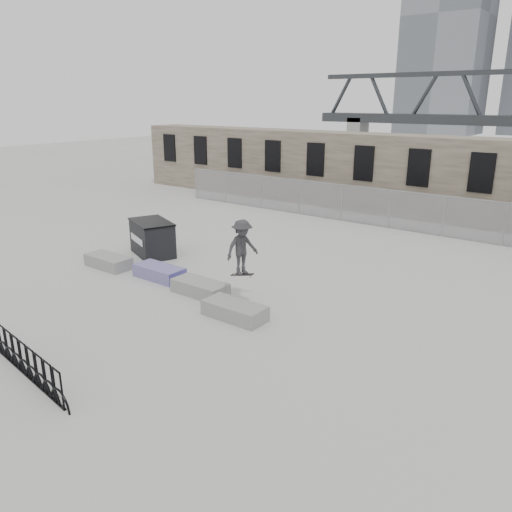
{
  "coord_description": "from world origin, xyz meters",
  "views": [
    {
      "loc": [
        12.52,
        -11.76,
        6.39
      ],
      "look_at": [
        2.72,
        1.16,
        1.3
      ],
      "focal_mm": 35.0,
      "sensor_mm": 36.0,
      "label": 1
    }
  ],
  "objects_px": {
    "planter_offset": "(235,310)",
    "dumpster": "(152,238)",
    "planter_center_left": "(159,272)",
    "bike_rack": "(21,357)",
    "planter_center_right": "(200,287)",
    "planter_far_left": "(108,261)",
    "skateboarder": "(242,247)"
  },
  "relations": [
    {
      "from": "dumpster",
      "to": "planter_center_left",
      "type": "bearing_deg",
      "value": -14.48
    },
    {
      "from": "planter_center_left",
      "to": "bike_rack",
      "type": "relative_size",
      "value": 0.41
    },
    {
      "from": "planter_center_right",
      "to": "planter_offset",
      "type": "distance_m",
      "value": 2.31
    },
    {
      "from": "bike_rack",
      "to": "dumpster",
      "type": "bearing_deg",
      "value": 119.76
    },
    {
      "from": "planter_offset",
      "to": "bike_rack",
      "type": "relative_size",
      "value": 0.41
    },
    {
      "from": "planter_far_left",
      "to": "planter_center_left",
      "type": "xyz_separation_m",
      "value": [
        2.6,
        0.34,
        0.0
      ]
    },
    {
      "from": "planter_far_left",
      "to": "planter_center_left",
      "type": "distance_m",
      "value": 2.62
    },
    {
      "from": "bike_rack",
      "to": "planter_center_left",
      "type": "bearing_deg",
      "value": 109.92
    },
    {
      "from": "planter_center_right",
      "to": "planter_center_left",
      "type": "bearing_deg",
      "value": 173.73
    },
    {
      "from": "planter_offset",
      "to": "skateboarder",
      "type": "xyz_separation_m",
      "value": [
        -0.61,
        1.14,
        1.62
      ]
    },
    {
      "from": "planter_far_left",
      "to": "skateboarder",
      "type": "relative_size",
      "value": 1.04
    },
    {
      "from": "planter_far_left",
      "to": "dumpster",
      "type": "xyz_separation_m",
      "value": [
        0.12,
        2.23,
        0.49
      ]
    },
    {
      "from": "planter_offset",
      "to": "planter_center_left",
      "type": "bearing_deg",
      "value": 167.06
    },
    {
      "from": "skateboarder",
      "to": "planter_offset",
      "type": "bearing_deg",
      "value": -135.64
    },
    {
      "from": "planter_center_right",
      "to": "skateboarder",
      "type": "bearing_deg",
      "value": 13.12
    },
    {
      "from": "planter_center_left",
      "to": "dumpster",
      "type": "bearing_deg",
      "value": 142.65
    },
    {
      "from": "planter_offset",
      "to": "dumpster",
      "type": "bearing_deg",
      "value": 157.27
    },
    {
      "from": "planter_far_left",
      "to": "planter_offset",
      "type": "bearing_deg",
      "value": -5.6
    },
    {
      "from": "bike_rack",
      "to": "planter_offset",
      "type": "bearing_deg",
      "value": 69.68
    },
    {
      "from": "planter_center_left",
      "to": "skateboarder",
      "type": "relative_size",
      "value": 1.04
    },
    {
      "from": "planter_offset",
      "to": "planter_center_right",
      "type": "bearing_deg",
      "value": 160.31
    },
    {
      "from": "planter_center_left",
      "to": "planter_offset",
      "type": "distance_m",
      "value": 4.62
    },
    {
      "from": "planter_center_left",
      "to": "bike_rack",
      "type": "xyz_separation_m",
      "value": [
        2.42,
        -6.66,
        0.18
      ]
    },
    {
      "from": "planter_center_left",
      "to": "planter_offset",
      "type": "relative_size",
      "value": 1.0
    },
    {
      "from": "planter_center_right",
      "to": "bike_rack",
      "type": "distance_m",
      "value": 6.41
    },
    {
      "from": "planter_far_left",
      "to": "bike_rack",
      "type": "relative_size",
      "value": 0.41
    },
    {
      "from": "dumpster",
      "to": "skateboarder",
      "type": "xyz_separation_m",
      "value": [
        6.37,
        -1.78,
        1.13
      ]
    },
    {
      "from": "planter_center_left",
      "to": "planter_center_right",
      "type": "relative_size",
      "value": 1.0
    },
    {
      "from": "planter_far_left",
      "to": "bike_rack",
      "type": "xyz_separation_m",
      "value": [
        5.01,
        -6.33,
        0.18
      ]
    },
    {
      "from": "planter_center_left",
      "to": "skateboarder",
      "type": "distance_m",
      "value": 4.22
    },
    {
      "from": "planter_far_left",
      "to": "planter_center_right",
      "type": "bearing_deg",
      "value": 0.97
    },
    {
      "from": "dumpster",
      "to": "skateboarder",
      "type": "height_order",
      "value": "skateboarder"
    }
  ]
}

